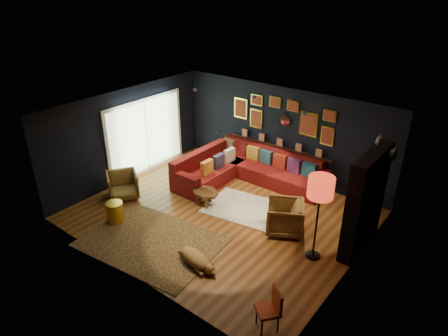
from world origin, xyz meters
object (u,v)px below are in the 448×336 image
Objects in this scene: armchair_right at (285,216)px; orange_chair at (272,306)px; gold_stool at (115,212)px; dog at (195,256)px; coffee_table at (205,194)px; floor_lamp at (321,190)px; sectional at (243,170)px; pouf at (195,183)px; armchair_left at (123,184)px.

armchair_right is 1.05× the size of orange_chair.
gold_stool reaches higher than dog.
floor_lamp is (3.10, -0.18, 1.26)m from coffee_table.
coffee_table is at bearing 57.39° from gold_stool.
gold_stool is 4.82m from floor_lamp.
dog is (1.34, -3.56, -0.13)m from sectional.
floor_lamp is (4.30, 1.70, 1.33)m from gold_stool.
floor_lamp reaches higher than coffee_table.
coffee_table is at bearing -29.56° from pouf.
floor_lamp reaches higher than gold_stool.
orange_chair is 2.12m from dog.
sectional is 5.24m from orange_chair.
pouf is 0.73× the size of orange_chair.
floor_lamp is at bearing -30.83° from sectional.
armchair_right is at bearing 80.57° from dog.
orange_chair is (3.40, -3.98, 0.13)m from sectional.
gold_stool is at bearing -167.79° from dog.
pouf reaches higher than coffee_table.
sectional reaches higher than dog.
coffee_table is at bearing 137.38° from dog.
dog is at bearing -48.33° from pouf.
orange_chair is at bearing 0.63° from dog.
sectional is 3.00× the size of dog.
dog is (3.28, -0.86, -0.19)m from armchair_left.
coffee_table is (0.01, -1.68, 0.00)m from sectional.
pouf is 2.33m from gold_stool.
floor_lamp is at bearing 37.65° from armchair_right.
armchair_left is 4.30m from armchair_right.
coffee_table is at bearing -89.51° from sectional.
pouf is 0.50× the size of dog.
sectional is 3.84m from floor_lamp.
coffee_table is 0.92× the size of armchair_right.
dog is at bearing -69.37° from sectional.
pouf is 0.31× the size of floor_lamp.
pouf is 2.87m from armchair_right.
sectional is 4.51× the size of coffee_table.
orange_chair is (5.34, -1.28, 0.07)m from armchair_left.
armchair_left reaches higher than coffee_table.
orange_chair is at bearing -34.17° from coffee_table.
armchair_left is at bearing -155.30° from orange_chair.
sectional is 1.68m from coffee_table.
floor_lamp is at bearing 21.58° from gold_stool.
dog is at bearing -54.79° from coffee_table.
armchair_right is at bearing 154.02° from orange_chair.
armchair_right is 1.55m from floor_lamp.
dog is (-0.84, -2.11, -0.21)m from armchair_right.
pouf is 1.90m from armchair_left.
armchair_left is at bearing 177.53° from dog.
pouf is 4.90m from orange_chair.
sectional is 1.46m from pouf.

